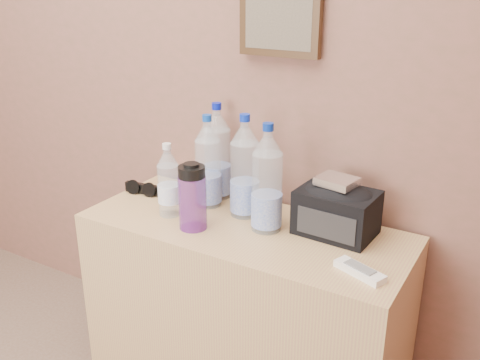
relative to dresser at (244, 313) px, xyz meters
The scene contains 12 objects.
picture_frame 1.07m from the dresser, 90.00° to the left, with size 0.30×0.03×0.25m, color #382311, non-canonical shape.
dresser is the anchor object (origin of this frame).
pet_large_a 0.60m from the dresser, 141.61° to the left, with size 0.10×0.10×0.37m.
pet_large_b 0.56m from the dresser, 156.73° to the left, with size 0.09×0.09×0.35m.
pet_large_c 0.54m from the dresser, 119.72° to the left, with size 0.10×0.10×0.37m.
pet_large_d 0.53m from the dresser, 11.60° to the left, with size 0.10×0.10×0.38m.
pet_small 0.56m from the dresser, 168.56° to the right, with size 0.08×0.08×0.27m.
nalgene_bottle 0.51m from the dresser, 144.28° to the right, with size 0.10×0.10×0.24m.
sunglasses 0.63m from the dresser, behind, with size 0.16×0.06×0.04m, color black, non-canonical shape.
ac_remote 0.60m from the dresser, 13.50° to the right, with size 0.16×0.05×0.02m, color silver.
toiletry_bag 0.55m from the dresser, 20.31° to the left, with size 0.25×0.18×0.17m, color black, non-canonical shape.
foil_packet 0.63m from the dresser, 21.35° to the left, with size 0.12×0.10×0.03m, color silver.
Camera 1 is at (1.33, 0.28, 1.54)m, focal length 40.00 mm.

